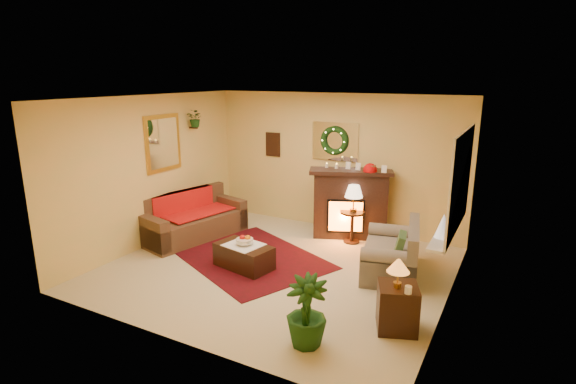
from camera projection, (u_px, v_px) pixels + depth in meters
The scene contains 31 objects.
floor at pixel (277, 268), 6.99m from camera, with size 5.00×5.00×0.00m, color beige.
ceiling at pixel (276, 98), 6.33m from camera, with size 5.00×5.00×0.00m, color white.
wall_back at pixel (335, 162), 8.58m from camera, with size 5.00×5.00×0.00m, color #EFD88C.
wall_front at pixel (172, 233), 4.74m from camera, with size 5.00×5.00×0.00m, color #EFD88C.
wall_left at pixel (152, 171), 7.80m from camera, with size 4.50×4.50×0.00m, color #EFD88C.
wall_right at pixel (454, 211), 5.52m from camera, with size 4.50×4.50×0.00m, color #EFD88C.
area_rug at pixel (250, 258), 7.37m from camera, with size 2.45×1.83×0.01m, color maroon.
sofa at pixel (193, 215), 8.22m from camera, with size 0.85×1.92×0.83m, color #472418.
red_throw at pixel (196, 211), 8.37m from camera, with size 0.81×1.32×0.02m, color #CF4B22.
fireplace at pixel (350, 208), 8.24m from camera, with size 1.31×0.42×1.20m, color black.
poinsettia at pixel (370, 170), 7.87m from camera, with size 0.24×0.24×0.24m, color #C80607.
mantel_candle_a at pixel (327, 168), 8.22m from camera, with size 0.06×0.06×0.17m, color white.
mantel_candle_b at pixel (336, 169), 8.14m from camera, with size 0.06×0.06×0.19m, color beige.
mantel_mirror at pixel (335, 142), 8.46m from camera, with size 0.92×0.02×0.72m, color white.
wreath at pixel (334, 141), 8.42m from camera, with size 0.55×0.55×0.11m, color #194719.
wall_art at pixel (273, 144), 9.11m from camera, with size 0.32×0.03×0.48m, color #381E11.
gold_mirror at pixel (163, 143), 7.93m from camera, with size 0.03×0.84×1.00m, color gold.
hanging_plant at pixel (196, 127), 8.45m from camera, with size 0.33×0.28×0.36m, color #194719.
loveseat at pixel (391, 246), 6.75m from camera, with size 0.78×1.34×0.78m, color gray.
window_frame at pixel (461, 182), 5.93m from camera, with size 0.03×1.86×1.36m, color white.
window_glass at pixel (459, 182), 5.94m from camera, with size 0.02×1.70×1.22m, color black.
window_sill at pixel (448, 229), 6.15m from camera, with size 0.22×1.86×0.04m, color white.
mini_tree at pixel (443, 226), 5.75m from camera, with size 0.22×0.22×0.33m, color white.
sill_plant at pixel (456, 202), 6.68m from camera, with size 0.26×0.21×0.48m, color #103B15.
side_table_round at pixel (352, 225), 8.00m from camera, with size 0.45×0.45×0.58m, color #391711.
lamp_cream at pixel (354, 195), 7.86m from camera, with size 0.32×0.32×0.49m, color beige.
end_table_square at pixel (397, 308), 5.27m from camera, with size 0.45×0.45×0.56m, color black.
lamp_tiffany at pixel (398, 272), 5.12m from camera, with size 0.26×0.26×0.38m, color yellow.
coffee_table at pixel (244, 255), 6.96m from camera, with size 0.89×0.49×0.38m, color #42231D.
fruit_bowl at pixel (245, 241), 6.90m from camera, with size 0.26×0.26×0.06m, color white.
floor_palm at pixel (306, 308), 4.91m from camera, with size 1.36×1.36×2.43m, color #214D27.
Camera 1 is at (3.19, -5.62, 2.92)m, focal length 28.00 mm.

